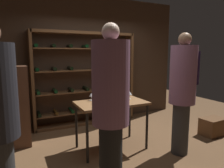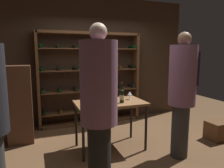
{
  "view_description": "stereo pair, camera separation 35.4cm",
  "coord_description": "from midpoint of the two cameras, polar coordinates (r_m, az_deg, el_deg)",
  "views": [
    {
      "loc": [
        -1.7,
        -3.12,
        1.68
      ],
      "look_at": [
        -0.1,
        0.21,
        1.12
      ],
      "focal_mm": 33.29,
      "sensor_mm": 36.0,
      "label": 1
    },
    {
      "loc": [
        -1.38,
        -3.26,
        1.68
      ],
      "look_at": [
        -0.1,
        0.21,
        1.12
      ],
      "focal_mm": 33.29,
      "sensor_mm": 36.0,
      "label": 2
    }
  ],
  "objects": [
    {
      "name": "back_wall",
      "position": [
        5.12,
        -2.71,
        6.55
      ],
      "size": [
        4.77,
        0.1,
        3.0
      ],
      "primitive_type": "cube",
      "color": "#3D2B1E",
      "rests_on": "ground"
    },
    {
      "name": "wine_rack",
      "position": [
        4.9,
        -3.98,
        1.3
      ],
      "size": [
        2.4,
        0.32,
        2.15
      ],
      "color": "brown",
      "rests_on": "ground"
    },
    {
      "name": "person_host_in_suit",
      "position": [
        2.36,
        0.67,
        -5.28
      ],
      "size": [
        0.43,
        0.43,
        2.0
      ],
      "rotation": [
        0.0,
        0.0,
        1.0
      ],
      "color": "black",
      "rests_on": "ground"
    },
    {
      "name": "ground_plane",
      "position": [
        3.92,
        5.24,
        -16.8
      ],
      "size": [
        9.37,
        9.37,
        0.0
      ],
      "primitive_type": "plane",
      "color": "brown"
    },
    {
      "name": "tasting_table",
      "position": [
        3.61,
        2.33,
        -6.29
      ],
      "size": [
        1.19,
        0.69,
        0.84
      ],
      "color": "brown",
      "rests_on": "ground"
    },
    {
      "name": "wine_glass_stemmed_center",
      "position": [
        3.78,
        7.55,
        -2.64
      ],
      "size": [
        0.09,
        0.09,
        0.15
      ],
      "color": "silver",
      "rests_on": "tasting_table"
    },
    {
      "name": "wine_bottle_amber_reserve",
      "position": [
        3.66,
        1.75,
        -2.52
      ],
      "size": [
        0.08,
        0.08,
        0.36
      ],
      "color": "black",
      "rests_on": "tasting_table"
    },
    {
      "name": "person_bystander_dark_jacket",
      "position": [
        3.48,
        21.46,
        -1.46
      ],
      "size": [
        0.42,
        0.42,
        1.99
      ],
      "rotation": [
        0.0,
        0.0,
        -0.81
      ],
      "color": "#2F2F2F",
      "rests_on": "ground"
    },
    {
      "name": "wine_bottle_green_slim",
      "position": [
        3.52,
        5.61,
        -3.23
      ],
      "size": [
        0.08,
        0.08,
        0.35
      ],
      "color": "black",
      "rests_on": "tasting_table"
    },
    {
      "name": "display_cabinet",
      "position": [
        4.15,
        -21.85,
        -5.35
      ],
      "size": [
        0.44,
        0.36,
        1.45
      ],
      "primitive_type": "cube",
      "color": "#4C2D1E",
      "rests_on": "ground"
    },
    {
      "name": "wine_crate",
      "position": [
        4.74,
        29.29,
        -11.02
      ],
      "size": [
        0.5,
        0.36,
        0.35
      ],
      "primitive_type": "cube",
      "rotation": [
        0.0,
        0.0,
        0.05
      ],
      "color": "brown",
      "rests_on": "ground"
    },
    {
      "name": "wine_glass_stemmed_left",
      "position": [
        3.7,
        -3.07,
        -2.99
      ],
      "size": [
        0.08,
        0.08,
        0.13
      ],
      "color": "silver",
      "rests_on": "tasting_table"
    }
  ]
}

